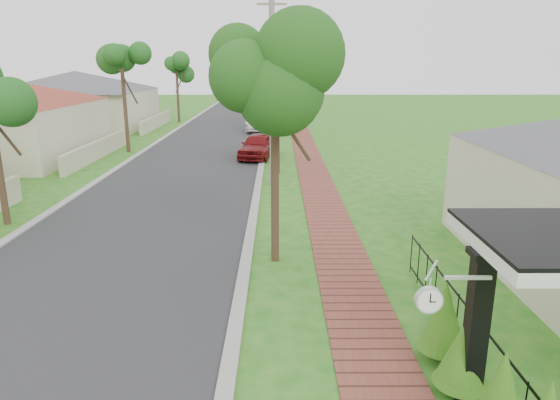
% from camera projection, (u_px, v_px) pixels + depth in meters
% --- Properties ---
extents(ground, '(160.00, 160.00, 0.00)m').
position_uv_depth(ground, '(194.00, 362.00, 8.91)').
color(ground, '#1E6718').
rests_on(ground, ground).
extents(road, '(7.00, 120.00, 0.02)m').
position_uv_depth(road, '(198.00, 158.00, 28.19)').
color(road, '#28282B').
rests_on(road, ground).
extents(kerb_right, '(0.30, 120.00, 0.10)m').
position_uv_depth(kerb_right, '(263.00, 158.00, 28.20)').
color(kerb_right, '#9E9E99').
rests_on(kerb_right, ground).
extents(kerb_left, '(0.30, 120.00, 0.10)m').
position_uv_depth(kerb_left, '(134.00, 158.00, 28.17)').
color(kerb_left, '#9E9E99').
rests_on(kerb_left, ground).
extents(sidewalk, '(1.50, 120.00, 0.03)m').
position_uv_depth(sidewalk, '(309.00, 158.00, 28.21)').
color(sidewalk, brown).
rests_on(sidewalk, ground).
extents(porch_post, '(0.48, 0.48, 2.52)m').
position_uv_depth(porch_post, '(475.00, 335.00, 7.67)').
color(porch_post, black).
rests_on(porch_post, ground).
extents(picket_fence, '(0.03, 8.02, 1.00)m').
position_uv_depth(picket_fence, '(470.00, 335.00, 8.79)').
color(picket_fence, black).
rests_on(picket_fence, ground).
extents(street_trees, '(10.70, 37.65, 5.89)m').
position_uv_depth(street_trees, '(213.00, 73.00, 33.59)').
color(street_trees, '#382619').
rests_on(street_trees, ground).
extents(hedge_row, '(0.90, 4.16, 1.94)m').
position_uv_depth(hedge_row, '(488.00, 386.00, 6.99)').
color(hedge_row, '#295D12').
rests_on(hedge_row, ground).
extents(far_house_grey, '(15.56, 15.56, 4.60)m').
position_uv_depth(far_house_grey, '(78.00, 99.00, 41.02)').
color(far_house_grey, beige).
rests_on(far_house_grey, ground).
extents(parked_car_red, '(2.41, 4.32, 1.39)m').
position_uv_depth(parked_car_red, '(258.00, 146.00, 28.03)').
color(parked_car_red, maroon).
rests_on(parked_car_red, ground).
extents(parked_car_white, '(1.90, 4.92, 1.60)m').
position_uv_depth(parked_car_white, '(259.00, 121.00, 39.23)').
color(parked_car_white, '#BDBDBF').
rests_on(parked_car_white, ground).
extents(near_tree, '(2.32, 2.32, 5.94)m').
position_uv_depth(near_tree, '(275.00, 81.00, 12.29)').
color(near_tree, '#382619').
rests_on(near_tree, ground).
extents(utility_pole, '(1.20, 0.24, 7.84)m').
position_uv_depth(utility_pole, '(272.00, 93.00, 20.71)').
color(utility_pole, gray).
rests_on(utility_pole, ground).
extents(station_clock, '(1.05, 0.13, 0.56)m').
position_uv_depth(station_clock, '(432.00, 298.00, 7.06)').
color(station_clock, silver).
rests_on(station_clock, ground).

